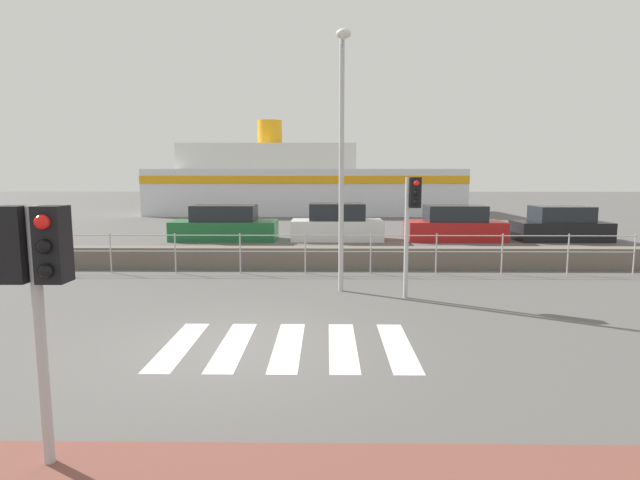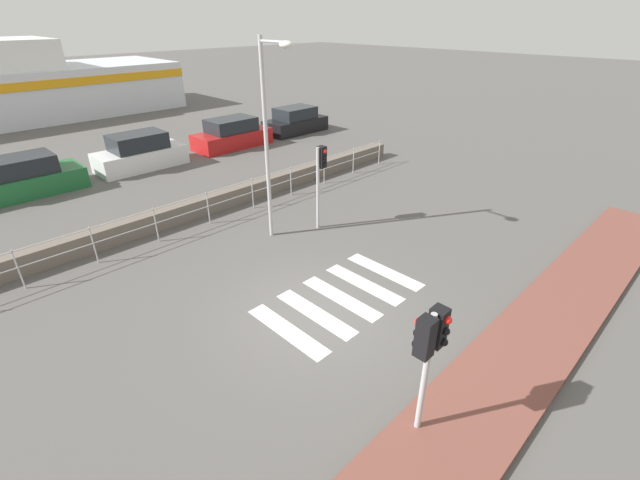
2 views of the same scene
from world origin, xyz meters
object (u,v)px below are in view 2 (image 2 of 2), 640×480
at_px(traffic_light_near, 430,342).
at_px(parked_car_red, 232,135).
at_px(traffic_light_far, 320,169).
at_px(parked_car_white, 140,153).
at_px(parked_car_black, 295,122).
at_px(parked_car_green, 19,180).
at_px(streetlamp, 271,122).

distance_m(traffic_light_near, parked_car_red, 19.08).
height_order(traffic_light_far, parked_car_white, traffic_light_far).
bearing_deg(parked_car_black, parked_car_white, 180.00).
bearing_deg(parked_car_green, traffic_light_far, -58.50).
relative_size(parked_car_white, parked_car_black, 1.02).
height_order(parked_car_green, parked_car_white, parked_car_white).
xyz_separation_m(parked_car_white, parked_car_black, (9.65, -0.00, -0.05)).
height_order(parked_car_red, parked_car_black, parked_car_red).
bearing_deg(parked_car_red, parked_car_green, 180.00).
xyz_separation_m(traffic_light_near, parked_car_white, (3.04, 17.21, -1.30)).
height_order(traffic_light_near, traffic_light_far, traffic_light_far).
relative_size(streetlamp, parked_car_black, 1.53).
relative_size(traffic_light_far, parked_car_white, 0.70).
distance_m(traffic_light_near, parked_car_green, 17.36).
xyz_separation_m(parked_car_red, parked_car_black, (4.57, 0.00, -0.01)).
xyz_separation_m(traffic_light_far, streetlamp, (-1.57, 0.43, 1.67)).
distance_m(traffic_light_far, streetlamp, 2.33).
bearing_deg(streetlamp, parked_car_red, 62.42).
height_order(traffic_light_far, parked_car_black, traffic_light_far).
bearing_deg(parked_car_black, parked_car_red, 180.00).
bearing_deg(traffic_light_near, traffic_light_far, 56.74).
bearing_deg(traffic_light_near, parked_car_green, 96.13).
height_order(traffic_light_near, parked_car_red, traffic_light_near).
xyz_separation_m(traffic_light_near, parked_car_red, (8.12, 17.21, -1.33)).
xyz_separation_m(streetlamp, parked_car_green, (-4.78, 9.93, -3.04)).
height_order(parked_car_green, parked_car_red, parked_car_green).
bearing_deg(parked_car_green, parked_car_red, -0.00).
relative_size(streetlamp, parked_car_green, 1.31).
xyz_separation_m(parked_car_white, parked_car_red, (5.08, -0.00, -0.04)).
bearing_deg(streetlamp, parked_car_black, 45.49).
relative_size(traffic_light_near, parked_car_red, 0.61).
relative_size(parked_car_red, parked_car_black, 1.07).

